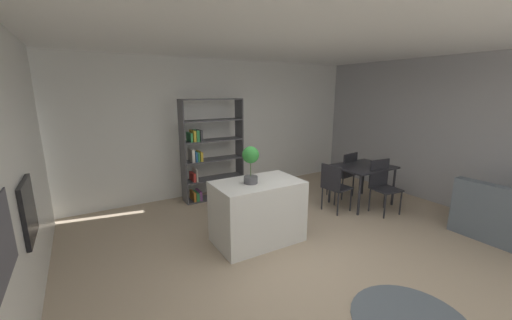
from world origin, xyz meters
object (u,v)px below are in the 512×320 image
(potted_plant_on_island, at_px, (251,161))
(dining_chair_near, at_px, (382,182))
(built_in_oven, at_px, (28,210))
(dining_table, at_px, (363,170))
(kitchen_island, at_px, (258,212))
(open_bookshelf, at_px, (208,153))
(dining_chair_island_side, at_px, (334,184))
(dining_chair_far, at_px, (345,171))

(potted_plant_on_island, bearing_deg, dining_chair_near, -4.07)
(built_in_oven, bearing_deg, dining_table, 3.48)
(kitchen_island, height_order, open_bookshelf, open_bookshelf)
(potted_plant_on_island, relative_size, dining_table, 0.49)
(dining_chair_island_side, bearing_deg, potted_plant_on_island, 91.26)
(built_in_oven, distance_m, open_bookshelf, 3.41)
(built_in_oven, xyz_separation_m, dining_chair_far, (5.14, 0.76, -0.49))
(dining_table, relative_size, dining_chair_far, 1.14)
(dining_chair_far, bearing_deg, open_bookshelf, -37.12)
(open_bookshelf, height_order, dining_chair_near, open_bookshelf)
(kitchen_island, height_order, dining_chair_island_side, kitchen_island)
(kitchen_island, relative_size, open_bookshelf, 0.62)
(kitchen_island, relative_size, dining_chair_island_side, 1.40)
(potted_plant_on_island, bearing_deg, kitchen_island, 6.11)
(open_bookshelf, xyz_separation_m, dining_chair_far, (2.47, -1.36, -0.40))
(built_in_oven, distance_m, kitchen_island, 2.69)
(built_in_oven, bearing_deg, open_bookshelf, 38.37)
(dining_chair_island_side, bearing_deg, dining_table, -95.40)
(dining_table, bearing_deg, open_bookshelf, 143.69)
(kitchen_island, distance_m, dining_chair_near, 2.53)
(built_in_oven, distance_m, dining_chair_near, 5.16)
(kitchen_island, bearing_deg, open_bookshelf, 88.46)
(dining_chair_far, bearing_deg, dining_chair_near, 81.48)
(dining_chair_near, height_order, dining_chair_far, dining_chair_near)
(kitchen_island, bearing_deg, dining_chair_island_side, 7.54)
(potted_plant_on_island, distance_m, dining_table, 2.70)
(potted_plant_on_island, xyz_separation_m, dining_chair_island_side, (1.87, 0.24, -0.71))
(open_bookshelf, bearing_deg, potted_plant_on_island, -94.86)
(dining_chair_far, distance_m, dining_chair_island_side, 0.89)
(built_in_oven, height_order, kitchen_island, built_in_oven)
(kitchen_island, xyz_separation_m, dining_chair_island_side, (1.75, 0.23, 0.07))
(dining_chair_near, bearing_deg, dining_chair_far, 95.75)
(open_bookshelf, relative_size, dining_chair_near, 2.11)
(potted_plant_on_island, distance_m, dining_chair_far, 2.82)
(built_in_oven, xyz_separation_m, open_bookshelf, (2.67, 2.12, -0.10))
(dining_table, height_order, dining_chair_near, dining_chair_near)
(built_in_oven, relative_size, kitchen_island, 0.49)
(open_bookshelf, distance_m, dining_chair_near, 3.36)
(dining_chair_island_side, bearing_deg, dining_chair_far, -65.67)
(built_in_oven, relative_size, dining_chair_near, 0.64)
(built_in_oven, height_order, potted_plant_on_island, potted_plant_on_island)
(dining_chair_island_side, bearing_deg, built_in_oven, 87.76)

